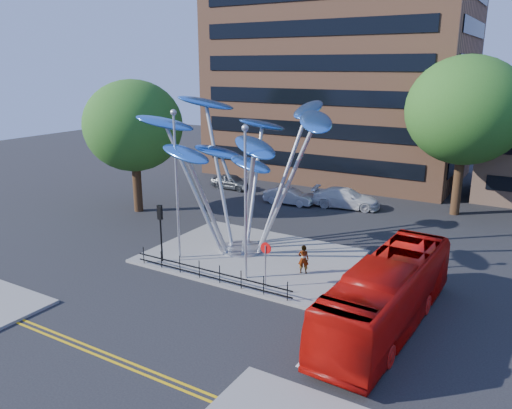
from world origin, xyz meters
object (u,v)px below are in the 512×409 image
Objects in this scene: street_lamp_left at (176,173)px; red_bus at (387,294)px; leaf_sculpture at (241,142)px; parked_car_mid at (289,196)px; traffic_light_island at (160,221)px; street_lamp_right at (245,189)px; tree_right at (466,111)px; parked_car_left at (232,182)px; tree_left at (133,126)px; no_entry_sign_island at (266,257)px; pedestrian at (303,259)px; parked_car_right at (346,198)px.

street_lamp_left reaches higher than red_bus.
leaf_sculpture is 1.13× the size of red_bus.
parked_car_mid is (-13.05, 16.07, -0.88)m from red_bus.
traffic_light_island is at bearing -179.67° from red_bus.
leaf_sculpture is at bearing 124.91° from street_lamp_right.
tree_right is 2.93× the size of parked_car_left.
street_lamp_right is at bearing -25.77° from tree_left.
no_entry_sign_island is 1.49× the size of pedestrian.
parked_car_left is at bearing 77.92° from parked_car_right.
street_lamp_right is 0.73× the size of red_bus.
traffic_light_island reaches higher than parked_car_left.
parked_car_left is (-14.53, 14.82, -0.27)m from pedestrian.
leaf_sculpture reaches higher than street_lamp_left.
leaf_sculpture is at bearing 134.33° from no_entry_sign_island.
tree_left reaches higher than no_entry_sign_island.
no_entry_sign_island reaches higher than parked_car_left.
street_lamp_left is 8.76m from pedestrian.
tree_right is 15.08m from parked_car_mid.
street_lamp_right is 1.51× the size of parked_car_right.
no_entry_sign_island is 2.93m from pedestrian.
no_entry_sign_island is at bearing -25.07° from tree_left.
parked_car_left is (-19.63, -2.01, -7.33)m from tree_right.
street_lamp_left is 5.36× the size of pedestrian.
parked_car_left reaches higher than parked_car_mid.
traffic_light_island is 18.80m from parked_car_left.
street_lamp_right reaches higher than parked_car_left.
red_bus is at bearing -131.17° from parked_car_left.
tree_right is at bearing -81.78° from parked_car_right.
tree_left is 16.19m from street_lamp_right.
leaf_sculpture reaches higher than no_entry_sign_island.
tree_right is at bearing 94.16° from red_bus.
traffic_light_island is 1.40× the size of no_entry_sign_island.
street_lamp_left reaches higher than parked_car_mid.
leaf_sculpture reaches higher than parked_car_left.
parked_car_left is at bearing -174.16° from tree_right.
pedestrian is 14.58m from parked_car_right.
parked_car_left is at bearing -63.99° from pedestrian.
pedestrian is at bearing -155.19° from parked_car_mid.
parked_car_mid is at bearing 131.81° from red_bus.
red_bus is at bearing -19.72° from tree_left.
leaf_sculpture is 13.13m from parked_car_mid.
tree_right is 3.54× the size of traffic_light_island.
tree_right is 24.06m from traffic_light_island.
street_lamp_right is at bearing 162.13° from no_entry_sign_island.
street_lamp_left reaches higher than street_lamp_right.
parked_car_mid is at bearing 112.91° from no_entry_sign_island.
street_lamp_left reaches higher than traffic_light_island.
parked_car_mid is 4.73m from parked_car_right.
street_lamp_left is at bearing -155.90° from parked_car_left.
leaf_sculpture is 6.65m from traffic_light_island.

